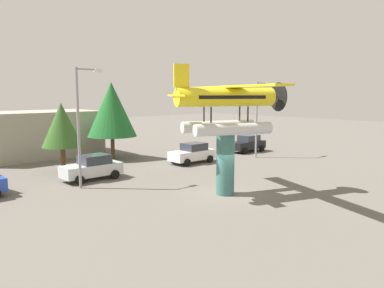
{
  "coord_description": "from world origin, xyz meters",
  "views": [
    {
      "loc": [
        -16.55,
        -15.36,
        6.05
      ],
      "look_at": [
        0.0,
        3.0,
        2.79
      ],
      "focal_mm": 35.55,
      "sensor_mm": 36.0,
      "label": 1
    }
  ],
  "objects_px": {
    "car_mid_silver": "(92,167)",
    "tree_east": "(62,125)",
    "streetlight_primary": "(81,119)",
    "car_far_white": "(193,153)",
    "storefront_building": "(37,134)",
    "tree_center_back": "(112,109)",
    "streetlight_secondary": "(258,113)",
    "display_pedestal": "(225,164)",
    "floatplane_monument": "(228,105)",
    "car_distant_black": "(248,143)"
  },
  "relations": [
    {
      "from": "car_far_white",
      "to": "streetlight_primary",
      "type": "xyz_separation_m",
      "value": [
        -11.26,
        -1.87,
        3.61
      ]
    },
    {
      "from": "storefront_building",
      "to": "display_pedestal",
      "type": "bearing_deg",
      "value": -81.81
    },
    {
      "from": "car_far_white",
      "to": "tree_east",
      "type": "relative_size",
      "value": 0.78
    },
    {
      "from": "display_pedestal",
      "to": "car_distant_black",
      "type": "xyz_separation_m",
      "value": [
        14.32,
        10.15,
        -0.98
      ]
    },
    {
      "from": "streetlight_primary",
      "to": "storefront_building",
      "type": "height_order",
      "value": "streetlight_primary"
    },
    {
      "from": "streetlight_secondary",
      "to": "display_pedestal",
      "type": "bearing_deg",
      "value": -149.38
    },
    {
      "from": "streetlight_primary",
      "to": "streetlight_secondary",
      "type": "height_order",
      "value": "streetlight_primary"
    },
    {
      "from": "floatplane_monument",
      "to": "car_far_white",
      "type": "height_order",
      "value": "floatplane_monument"
    },
    {
      "from": "streetlight_secondary",
      "to": "car_distant_black",
      "type": "bearing_deg",
      "value": 55.12
    },
    {
      "from": "car_far_white",
      "to": "streetlight_secondary",
      "type": "relative_size",
      "value": 0.59
    },
    {
      "from": "tree_center_back",
      "to": "floatplane_monument",
      "type": "bearing_deg",
      "value": -95.18
    },
    {
      "from": "streetlight_secondary",
      "to": "tree_center_back",
      "type": "bearing_deg",
      "value": 141.44
    },
    {
      "from": "tree_east",
      "to": "floatplane_monument",
      "type": "bearing_deg",
      "value": -69.31
    },
    {
      "from": "car_mid_silver",
      "to": "car_far_white",
      "type": "distance_m",
      "value": 9.69
    },
    {
      "from": "car_mid_silver",
      "to": "streetlight_primary",
      "type": "height_order",
      "value": "streetlight_primary"
    },
    {
      "from": "storefront_building",
      "to": "streetlight_primary",
      "type": "bearing_deg",
      "value": -99.52
    },
    {
      "from": "streetlight_primary",
      "to": "tree_center_back",
      "type": "relative_size",
      "value": 1.08
    },
    {
      "from": "car_far_white",
      "to": "storefront_building",
      "type": "height_order",
      "value": "storefront_building"
    },
    {
      "from": "display_pedestal",
      "to": "streetlight_primary",
      "type": "distance_m",
      "value": 9.59
    },
    {
      "from": "car_distant_black",
      "to": "tree_center_back",
      "type": "xyz_separation_m",
      "value": [
        -12.75,
        5.74,
        3.75
      ]
    },
    {
      "from": "display_pedestal",
      "to": "car_far_white",
      "type": "xyz_separation_m",
      "value": [
        5.62,
        9.18,
        -0.98
      ]
    },
    {
      "from": "display_pedestal",
      "to": "floatplane_monument",
      "type": "bearing_deg",
      "value": -20.0
    },
    {
      "from": "streetlight_primary",
      "to": "streetlight_secondary",
      "type": "relative_size",
      "value": 1.07
    },
    {
      "from": "display_pedestal",
      "to": "storefront_building",
      "type": "xyz_separation_m",
      "value": [
        -3.17,
        22.0,
        0.33
      ]
    },
    {
      "from": "car_distant_black",
      "to": "tree_center_back",
      "type": "height_order",
      "value": "tree_center_back"
    },
    {
      "from": "streetlight_secondary",
      "to": "storefront_building",
      "type": "height_order",
      "value": "streetlight_secondary"
    },
    {
      "from": "streetlight_primary",
      "to": "tree_east",
      "type": "distance_m",
      "value": 5.46
    },
    {
      "from": "display_pedestal",
      "to": "floatplane_monument",
      "type": "distance_m",
      "value": 3.53
    },
    {
      "from": "streetlight_primary",
      "to": "storefront_building",
      "type": "bearing_deg",
      "value": 80.48
    },
    {
      "from": "display_pedestal",
      "to": "tree_east",
      "type": "height_order",
      "value": "tree_east"
    },
    {
      "from": "storefront_building",
      "to": "tree_center_back",
      "type": "distance_m",
      "value": 8.11
    },
    {
      "from": "car_mid_silver",
      "to": "tree_east",
      "type": "height_order",
      "value": "tree_east"
    },
    {
      "from": "car_mid_silver",
      "to": "streetlight_secondary",
      "type": "xyz_separation_m",
      "value": [
        16.41,
        -1.77,
        3.33
      ]
    },
    {
      "from": "streetlight_secondary",
      "to": "tree_center_back",
      "type": "relative_size",
      "value": 1.0
    },
    {
      "from": "car_distant_black",
      "to": "streetlight_primary",
      "type": "height_order",
      "value": "streetlight_primary"
    },
    {
      "from": "tree_east",
      "to": "tree_center_back",
      "type": "height_order",
      "value": "tree_center_back"
    },
    {
      "from": "car_mid_silver",
      "to": "streetlight_secondary",
      "type": "bearing_deg",
      "value": 173.84
    },
    {
      "from": "car_far_white",
      "to": "storefront_building",
      "type": "distance_m",
      "value": 15.6
    },
    {
      "from": "storefront_building",
      "to": "tree_east",
      "type": "height_order",
      "value": "tree_east"
    },
    {
      "from": "floatplane_monument",
      "to": "tree_center_back",
      "type": "relative_size",
      "value": 1.42
    },
    {
      "from": "storefront_building",
      "to": "tree_east",
      "type": "relative_size",
      "value": 2.05
    },
    {
      "from": "car_far_white",
      "to": "car_distant_black",
      "type": "bearing_deg",
      "value": -173.62
    },
    {
      "from": "car_mid_silver",
      "to": "tree_east",
      "type": "relative_size",
      "value": 0.78
    },
    {
      "from": "car_distant_black",
      "to": "streetlight_primary",
      "type": "distance_m",
      "value": 20.47
    },
    {
      "from": "tree_east",
      "to": "streetlight_secondary",
      "type": "bearing_deg",
      "value": -17.37
    },
    {
      "from": "car_mid_silver",
      "to": "car_distant_black",
      "type": "relative_size",
      "value": 1.0
    },
    {
      "from": "tree_center_back",
      "to": "storefront_building",
      "type": "bearing_deg",
      "value": 127.77
    },
    {
      "from": "display_pedestal",
      "to": "streetlight_primary",
      "type": "xyz_separation_m",
      "value": [
        -5.63,
        7.31,
        2.63
      ]
    },
    {
      "from": "streetlight_secondary",
      "to": "tree_east",
      "type": "bearing_deg",
      "value": 162.63
    },
    {
      "from": "storefront_building",
      "to": "floatplane_monument",
      "type": "bearing_deg",
      "value": -81.51
    }
  ]
}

